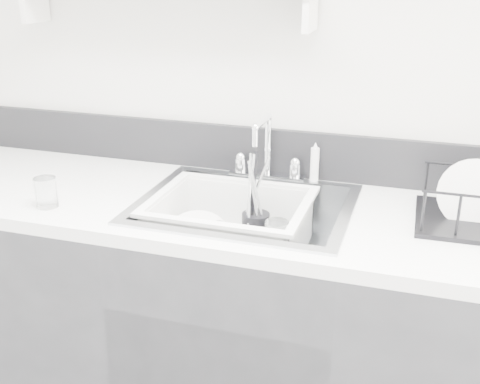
% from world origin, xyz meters
% --- Properties ---
extents(counter_run, '(3.20, 0.62, 0.92)m').
position_xyz_m(counter_run, '(0.00, 1.19, 0.46)').
color(counter_run, '#2A2A2E').
rests_on(counter_run, ground).
extents(backsplash, '(3.20, 0.02, 0.16)m').
position_xyz_m(backsplash, '(0.00, 1.49, 1.00)').
color(backsplash, black).
rests_on(backsplash, counter_run).
extents(sink, '(0.64, 0.52, 0.20)m').
position_xyz_m(sink, '(0.00, 1.19, 0.83)').
color(sink, silver).
rests_on(sink, counter_run).
extents(faucet, '(0.26, 0.18, 0.23)m').
position_xyz_m(faucet, '(0.00, 1.44, 0.98)').
color(faucet, silver).
rests_on(faucet, counter_run).
extents(side_sprayer, '(0.03, 0.03, 0.14)m').
position_xyz_m(side_sprayer, '(0.16, 1.44, 0.99)').
color(side_sprayer, white).
rests_on(side_sprayer, counter_run).
extents(wash_tub, '(0.59, 0.54, 0.19)m').
position_xyz_m(wash_tub, '(-0.04, 1.19, 0.85)').
color(wash_tub, white).
rests_on(wash_tub, sink).
extents(plate_stack, '(0.23, 0.22, 0.09)m').
position_xyz_m(plate_stack, '(-0.14, 1.17, 0.79)').
color(plate_stack, white).
rests_on(plate_stack, wash_tub).
extents(utensil_cup, '(0.09, 0.09, 0.29)m').
position_xyz_m(utensil_cup, '(0.02, 1.23, 0.83)').
color(utensil_cup, black).
rests_on(utensil_cup, wash_tub).
extents(ladle, '(0.24, 0.24, 0.07)m').
position_xyz_m(ladle, '(-0.05, 1.15, 0.80)').
color(ladle, silver).
rests_on(ladle, wash_tub).
extents(tumbler_in_tub, '(0.08, 0.08, 0.10)m').
position_xyz_m(tumbler_in_tub, '(0.10, 1.20, 0.82)').
color(tumbler_in_tub, white).
rests_on(tumbler_in_tub, wash_tub).
extents(tumbler_counter, '(0.08, 0.08, 0.09)m').
position_xyz_m(tumbler_counter, '(-0.56, 1.00, 0.97)').
color(tumbler_counter, white).
rests_on(tumbler_counter, counter_run).
extents(bowl_small, '(0.12, 0.12, 0.03)m').
position_xyz_m(bowl_small, '(0.06, 1.13, 0.78)').
color(bowl_small, white).
rests_on(bowl_small, wash_tub).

